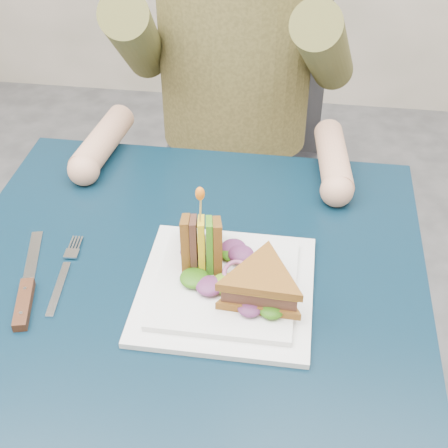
# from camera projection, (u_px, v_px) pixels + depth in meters

# --- Properties ---
(table) EXTENTS (0.75, 0.75, 0.73)m
(table) POSITION_uv_depth(u_px,v_px,m) (185.00, 316.00, 1.01)
(table) COLOR black
(table) RESTS_ON ground
(chair) EXTENTS (0.42, 0.40, 0.93)m
(chair) POSITION_uv_depth(u_px,v_px,m) (239.00, 142.00, 1.64)
(chair) COLOR #47474C
(chair) RESTS_ON ground
(diner) EXTENTS (0.54, 0.59, 0.74)m
(diner) POSITION_uv_depth(u_px,v_px,m) (235.00, 18.00, 1.32)
(diner) COLOR brown
(diner) RESTS_ON chair
(plate) EXTENTS (0.26, 0.26, 0.02)m
(plate) POSITION_uv_depth(u_px,v_px,m) (226.00, 287.00, 0.94)
(plate) COLOR white
(plate) RESTS_ON table
(sandwich_flat) EXTENTS (0.15, 0.15, 0.05)m
(sandwich_flat) POSITION_uv_depth(u_px,v_px,m) (262.00, 285.00, 0.89)
(sandwich_flat) COLOR brown
(sandwich_flat) RESTS_ON plate
(sandwich_upright) EXTENTS (0.09, 0.14, 0.14)m
(sandwich_upright) POSITION_uv_depth(u_px,v_px,m) (201.00, 242.00, 0.95)
(sandwich_upright) COLOR brown
(sandwich_upright) RESTS_ON plate
(fork) EXTENTS (0.03, 0.18, 0.01)m
(fork) POSITION_uv_depth(u_px,v_px,m) (63.00, 276.00, 0.97)
(fork) COLOR silver
(fork) RESTS_ON table
(knife) EXTENTS (0.08, 0.22, 0.02)m
(knife) POSITION_uv_depth(u_px,v_px,m) (26.00, 295.00, 0.93)
(knife) COLOR silver
(knife) RESTS_ON table
(toothpick) EXTENTS (0.01, 0.01, 0.06)m
(toothpick) POSITION_uv_depth(u_px,v_px,m) (200.00, 209.00, 0.91)
(toothpick) COLOR tan
(toothpick) RESTS_ON sandwich_upright
(toothpick_frill) EXTENTS (0.01, 0.01, 0.02)m
(toothpick_frill) POSITION_uv_depth(u_px,v_px,m) (200.00, 194.00, 0.89)
(toothpick_frill) COLOR orange
(toothpick_frill) RESTS_ON sandwich_upright
(lettuce_spill) EXTENTS (0.15, 0.13, 0.02)m
(lettuce_spill) POSITION_uv_depth(u_px,v_px,m) (230.00, 273.00, 0.93)
(lettuce_spill) COLOR #337A14
(lettuce_spill) RESTS_ON plate
(onion_ring) EXTENTS (0.04, 0.04, 0.02)m
(onion_ring) POSITION_uv_depth(u_px,v_px,m) (236.00, 273.00, 0.92)
(onion_ring) COLOR #9E4C7A
(onion_ring) RESTS_ON plate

